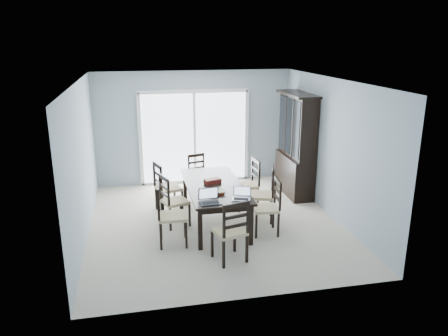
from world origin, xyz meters
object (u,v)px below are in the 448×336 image
Objects in this scene: chair_right_far at (250,178)px; china_hutch at (296,146)px; laptop_dark at (210,200)px; dining_table at (214,189)px; cell_phone at (235,203)px; chair_left_mid at (170,195)px; laptop_silver at (241,197)px; chair_left_near at (166,208)px; chair_left_far at (163,182)px; hot_tub at (180,152)px; chair_end_near at (232,225)px; chair_right_mid at (266,188)px; game_box at (212,181)px; chair_end_far at (198,171)px; chair_right_near at (271,201)px.

china_hutch is at bearing -66.60° from chair_right_far.
dining_table is at bearing 71.56° from laptop_dark.
cell_phone is (-1.86, -2.23, -0.32)m from china_hutch.
chair_left_mid is 1.75m from chair_right_far.
laptop_silver is at bearing 64.04° from cell_phone.
chair_left_mid reaches higher than laptop_dark.
chair_right_far is at bearing 36.59° from dining_table.
chair_left_near is 2.20m from chair_right_far.
laptop_silver is (1.16, -1.57, 0.18)m from chair_left_far.
chair_left_far is at bearing -102.22° from hot_tub.
chair_end_near reaches higher than dining_table.
chair_end_near reaches higher than laptop_dark.
dining_table is 3.66m from hot_tub.
chair_left_far is at bearing 82.15° from chair_right_far.
chair_right_mid reaches higher than hot_tub.
dining_table is 0.94m from laptop_dark.
game_box is at bearing 98.06° from dining_table.
chair_left_near is at bearing 122.85° from chair_end_near.
chair_left_mid is 1.41m from cell_phone.
china_hutch reaches higher than chair_left_near.
chair_left_near is at bearing -139.24° from game_box.
china_hutch is 2.17m from chair_end_far.
laptop_dark reaches higher than hot_tub.
chair_end_near is at bearing 153.85° from chair_right_far.
chair_right_far is 3.29× the size of laptop_dark.
chair_end_near reaches higher than chair_left_far.
cell_phone is (-0.68, -1.61, 0.14)m from chair_right_far.
chair_left_mid is 3.22× the size of laptop_silver.
hot_tub is (-0.22, 3.54, -0.34)m from game_box.
chair_end_near is 12.18× the size of cell_phone.
hot_tub is at bearing -102.12° from chair_end_far.
cell_phone is at bearing -112.84° from laptop_silver.
chair_left_far is at bearing -169.76° from china_hutch.
chair_end_far is 1.48m from game_box.
chair_left_mid is at bearing 162.03° from laptop_silver.
chair_right_near is at bearing -172.19° from chair_right_mid.
chair_right_mid is 3.40× the size of laptop_dark.
chair_right_far is at bearing 50.80° from laptop_dark.
chair_right_far reaches higher than chair_end_far.
chair_right_far is (-0.04, 1.24, 0.01)m from chair_right_near.
hot_tub is (-0.40, 4.62, -0.31)m from cell_phone.
chair_right_mid is 1.01m from game_box.
chair_left_mid reaches higher than game_box.
dining_table is 1.00× the size of china_hutch.
chair_right_mid is (0.09, 0.56, 0.03)m from chair_right_near.
laptop_dark is (-1.08, -1.53, 0.19)m from chair_right_far.
game_box reaches higher than dining_table.
chair_left_mid reaches higher than chair_end_far.
chair_right_mid is at bearing -129.04° from china_hutch.
chair_left_near is 1.00× the size of chair_right_mid.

